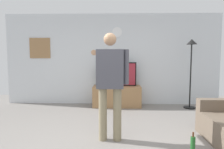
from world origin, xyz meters
name	(u,v)px	position (x,y,z in m)	size (l,w,h in m)	color
ground_plane	(107,147)	(0.00, 0.00, 0.00)	(8.40, 8.40, 0.00)	gray
back_wall	(112,59)	(0.00, 2.95, 1.35)	(6.40, 0.10, 2.70)	silver
tv_stand	(117,96)	(0.14, 2.60, 0.30)	(1.36, 0.58, 0.59)	#997047
television	(117,74)	(0.14, 2.65, 0.93)	(1.11, 0.07, 0.68)	black
wall_clock	(117,32)	(0.14, 2.89, 2.16)	(0.28, 0.28, 0.03)	white
framed_picture	(40,48)	(-2.18, 2.90, 1.69)	(0.62, 0.04, 0.61)	#997047
floor_lamp	(191,59)	(2.18, 2.45, 1.37)	(0.32, 0.32, 1.91)	black
person_standing_nearer_lamp	(110,80)	(0.04, 0.28, 1.05)	(0.63, 0.78, 1.82)	gray
beverage_bottle	(193,147)	(1.23, -0.28, 0.15)	(0.07, 0.07, 0.37)	#1E5923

